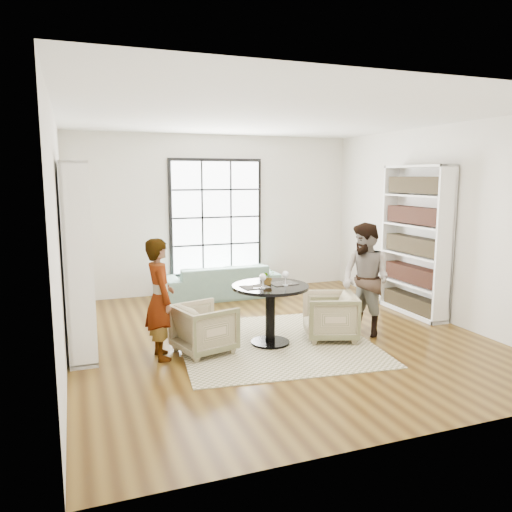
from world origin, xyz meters
name	(u,v)px	position (x,y,z in m)	size (l,w,h in m)	color
ground	(275,335)	(0.00, 0.00, 0.00)	(6.00, 6.00, 0.00)	brown
room_shell	(261,243)	(0.00, 0.54, 1.26)	(6.00, 6.01, 6.00)	silver
rug	(275,342)	(-0.12, -0.30, 0.01)	(2.51, 2.51, 0.01)	#C2B292
pedestal_table	(270,302)	(-0.20, -0.32, 0.58)	(1.01, 1.01, 0.81)	black
sofa	(221,281)	(-0.07, 2.45, 0.31)	(2.10, 0.82, 0.61)	gray
armchair_left	(204,328)	(-1.10, -0.31, 0.31)	(0.67, 0.69, 0.63)	tan
armchair_right	(330,316)	(0.66, -0.39, 0.32)	(0.68, 0.70, 0.64)	tan
person_left	(160,299)	(-1.65, -0.31, 0.75)	(0.54, 0.36, 1.49)	gray
person_right	(366,280)	(1.21, -0.39, 0.79)	(0.77, 0.60, 1.59)	gray
placemat_left	(255,287)	(-0.43, -0.36, 0.81)	(0.34, 0.26, 0.01)	#292724
placemat_right	(283,283)	(0.00, -0.29, 0.81)	(0.34, 0.26, 0.01)	#292724
cutlery_left	(255,286)	(-0.43, -0.36, 0.82)	(0.14, 0.22, 0.01)	silver
cutlery_right	(283,283)	(0.00, -0.29, 0.82)	(0.14, 0.22, 0.01)	silver
wine_glass_left	(263,278)	(-0.36, -0.46, 0.95)	(0.09, 0.09, 0.19)	silver
wine_glass_right	(285,275)	(-0.02, -0.40, 0.95)	(0.09, 0.09, 0.19)	silver
flower_centerpiece	(268,277)	(-0.22, -0.28, 0.91)	(0.18, 0.16, 0.21)	gray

